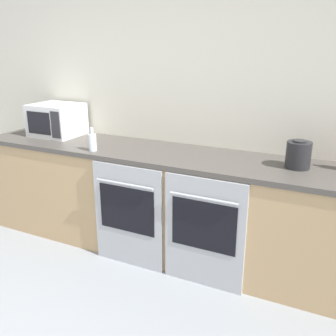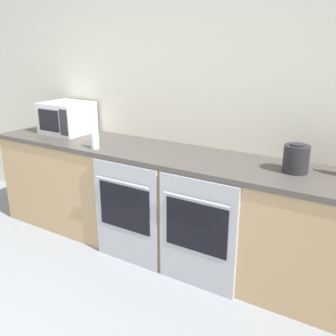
{
  "view_description": "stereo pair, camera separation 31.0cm",
  "coord_description": "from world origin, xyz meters",
  "px_view_note": "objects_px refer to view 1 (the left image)",
  "views": [
    {
      "loc": [
        1.42,
        -0.67,
        1.74
      ],
      "look_at": [
        0.13,
        1.99,
        0.77
      ],
      "focal_mm": 40.0,
      "sensor_mm": 36.0,
      "label": 1
    },
    {
      "loc": [
        1.69,
        -0.52,
        1.74
      ],
      "look_at": [
        0.13,
        1.99,
        0.77
      ],
      "focal_mm": 40.0,
      "sensor_mm": 36.0,
      "label": 2
    }
  ],
  "objects_px": {
    "bottle_clear": "(92,142)",
    "oven_right": "(204,233)",
    "kettle": "(298,155)",
    "oven_left": "(128,216)",
    "microwave": "(57,120)"
  },
  "relations": [
    {
      "from": "oven_left",
      "to": "kettle",
      "type": "distance_m",
      "value": 1.38
    },
    {
      "from": "oven_left",
      "to": "kettle",
      "type": "height_order",
      "value": "kettle"
    },
    {
      "from": "microwave",
      "to": "bottle_clear",
      "type": "xyz_separation_m",
      "value": [
        0.65,
        -0.31,
        -0.07
      ]
    },
    {
      "from": "kettle",
      "to": "bottle_clear",
      "type": "bearing_deg",
      "value": -170.56
    },
    {
      "from": "bottle_clear",
      "to": "oven_right",
      "type": "bearing_deg",
      "value": -6.27
    },
    {
      "from": "bottle_clear",
      "to": "oven_left",
      "type": "bearing_deg",
      "value": -16.28
    },
    {
      "from": "microwave",
      "to": "oven_left",
      "type": "bearing_deg",
      "value": -22.38
    },
    {
      "from": "microwave",
      "to": "kettle",
      "type": "xyz_separation_m",
      "value": [
        2.24,
        -0.05,
        -0.05
      ]
    },
    {
      "from": "oven_right",
      "to": "bottle_clear",
      "type": "xyz_separation_m",
      "value": [
        -1.04,
        0.11,
        0.54
      ]
    },
    {
      "from": "oven_right",
      "to": "microwave",
      "type": "bearing_deg",
      "value": 165.78
    },
    {
      "from": "oven_left",
      "to": "bottle_clear",
      "type": "distance_m",
      "value": 0.68
    },
    {
      "from": "oven_left",
      "to": "bottle_clear",
      "type": "height_order",
      "value": "bottle_clear"
    },
    {
      "from": "oven_left",
      "to": "microwave",
      "type": "distance_m",
      "value": 1.28
    },
    {
      "from": "oven_left",
      "to": "kettle",
      "type": "relative_size",
      "value": 4.25
    },
    {
      "from": "oven_left",
      "to": "kettle",
      "type": "bearing_deg",
      "value": 17.51
    }
  ]
}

